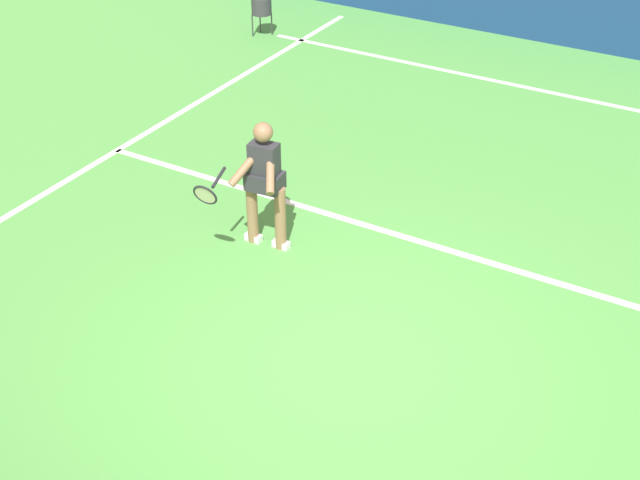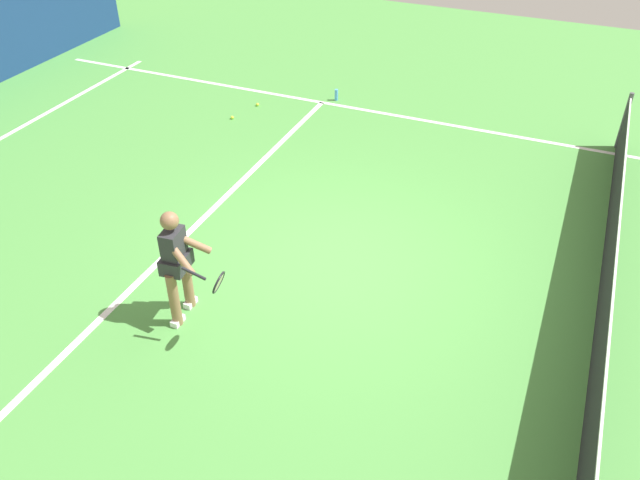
% 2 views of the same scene
% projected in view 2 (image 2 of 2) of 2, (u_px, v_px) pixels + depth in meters
% --- Properties ---
extents(ground_plane, '(25.22, 25.22, 0.00)m').
position_uv_depth(ground_plane, '(333.00, 259.00, 9.26)').
color(ground_plane, '#4C9342').
extents(service_line_marking, '(9.82, 0.10, 0.01)m').
position_uv_depth(service_line_marking, '(198.00, 224.00, 9.96)').
color(service_line_marking, white).
rests_on(service_line_marking, ground).
extents(sideline_left_marking, '(0.10, 17.40, 0.01)m').
position_uv_depth(sideline_left_marking, '(425.00, 121.00, 12.92)').
color(sideline_left_marking, white).
rests_on(sideline_left_marking, ground).
extents(court_net, '(10.50, 0.08, 1.06)m').
position_uv_depth(court_net, '(605.00, 296.00, 7.84)').
color(court_net, '#4C4C51').
rests_on(court_net, ground).
extents(tennis_player, '(0.73, 0.99, 1.55)m').
position_uv_depth(tennis_player, '(178.00, 262.00, 7.80)').
color(tennis_player, '#8C6647').
rests_on(tennis_player, ground).
extents(tennis_ball_near, '(0.07, 0.07, 0.07)m').
position_uv_depth(tennis_ball_near, '(257.00, 104.00, 13.48)').
color(tennis_ball_near, '#D1E533').
rests_on(tennis_ball_near, ground).
extents(tennis_ball_mid, '(0.07, 0.07, 0.07)m').
position_uv_depth(tennis_ball_mid, '(232.00, 117.00, 12.97)').
color(tennis_ball_mid, '#D1E533').
rests_on(tennis_ball_mid, ground).
extents(water_bottle, '(0.07, 0.07, 0.24)m').
position_uv_depth(water_bottle, '(336.00, 95.00, 13.66)').
color(water_bottle, '#4C9EE5').
rests_on(water_bottle, ground).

